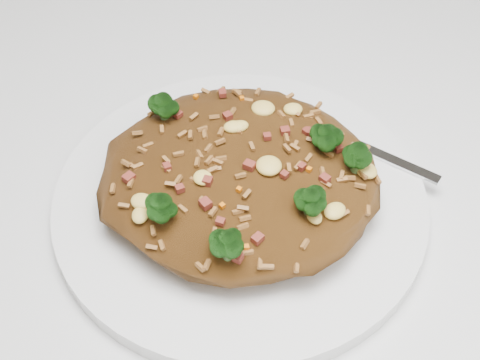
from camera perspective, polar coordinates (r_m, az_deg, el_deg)
name	(u,v)px	position (r m, az deg, el deg)	size (l,w,h in m)	color
dining_table	(263,336)	(0.54, 2.00, -13.15)	(1.20, 0.80, 0.75)	silver
plate	(240,200)	(0.49, 0.00, -1.71)	(0.27, 0.27, 0.01)	white
fried_rice	(241,169)	(0.46, 0.05, 0.95)	(0.20, 0.18, 0.06)	brown
fork	(351,142)	(0.53, 9.44, 3.23)	(0.15, 0.09, 0.00)	silver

